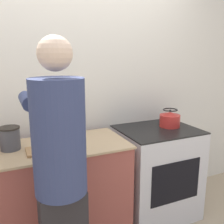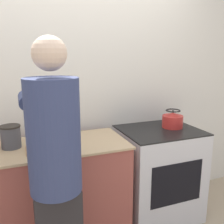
% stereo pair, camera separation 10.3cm
% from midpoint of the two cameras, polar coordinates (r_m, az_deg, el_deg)
% --- Properties ---
extents(wall_back, '(8.00, 0.05, 2.60)m').
position_cam_midpoint_polar(wall_back, '(2.42, -10.11, 5.52)').
color(wall_back, silver).
rests_on(wall_back, ground_plane).
extents(counter, '(1.42, 0.58, 0.90)m').
position_cam_midpoint_polar(counter, '(2.25, -16.97, -18.58)').
color(counter, '#9E4C42').
rests_on(counter, ground_plane).
extents(oven, '(0.74, 0.62, 0.90)m').
position_cam_midpoint_polar(oven, '(2.62, 8.91, -13.36)').
color(oven, silver).
rests_on(oven, ground_plane).
extents(person, '(0.35, 0.59, 1.71)m').
position_cam_midpoint_polar(person, '(1.56, -13.67, -12.99)').
color(person, '#292628').
rests_on(person, ground_plane).
extents(cutting_board, '(0.36, 0.19, 0.02)m').
position_cam_midpoint_polar(cutting_board, '(1.98, -15.27, -8.18)').
color(cutting_board, '#A87A4C').
rests_on(cutting_board, counter).
extents(knife, '(0.23, 0.06, 0.01)m').
position_cam_midpoint_polar(knife, '(1.95, -15.69, -8.20)').
color(knife, silver).
rests_on(knife, cutting_board).
extents(kettle, '(0.20, 0.20, 0.18)m').
position_cam_midpoint_polar(kettle, '(2.53, 11.94, -1.65)').
color(kettle, red).
rests_on(kettle, oven).
extents(canister_jar, '(0.16, 0.16, 0.18)m').
position_cam_midpoint_polar(canister_jar, '(2.07, -23.65, -5.54)').
color(canister_jar, '#4C4C51').
rests_on(canister_jar, counter).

